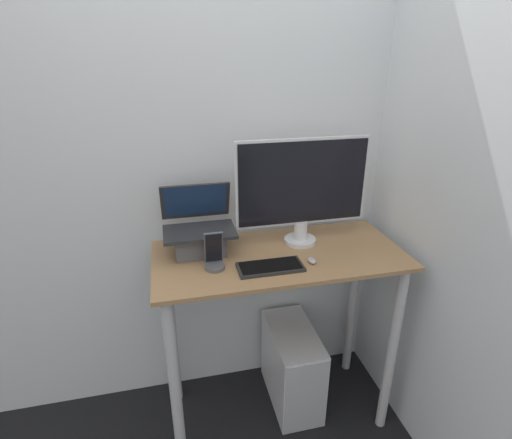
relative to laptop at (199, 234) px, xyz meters
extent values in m
cube|color=silver|center=(0.35, 0.25, 0.24)|extent=(6.00, 0.05, 2.60)
cube|color=silver|center=(1.01, -0.37, 0.24)|extent=(0.05, 6.00, 2.60)
cube|color=#936D47|center=(0.35, -0.10, -0.10)|extent=(1.14, 0.53, 0.02)
cylinder|color=#B7B7BC|center=(-0.17, -0.31, -0.58)|extent=(0.05, 0.05, 0.95)
cylinder|color=#B7B7BC|center=(0.87, -0.31, -0.58)|extent=(0.05, 0.05, 0.95)
cylinder|color=#B7B7BC|center=(-0.17, 0.11, -0.58)|extent=(0.05, 0.05, 0.95)
cylinder|color=#B7B7BC|center=(0.87, 0.11, -0.58)|extent=(0.05, 0.05, 0.95)
cube|color=#4C4C51|center=(0.00, -0.02, -0.04)|extent=(0.22, 0.14, 0.10)
cube|color=#262628|center=(0.00, -0.02, 0.02)|extent=(0.32, 0.20, 0.02)
cube|color=#262628|center=(0.00, 0.11, 0.12)|extent=(0.32, 0.08, 0.19)
cube|color=navy|center=(0.00, 0.11, 0.12)|extent=(0.29, 0.07, 0.16)
cylinder|color=silver|center=(0.48, -0.01, -0.08)|extent=(0.15, 0.15, 0.02)
cylinder|color=silver|center=(0.48, -0.01, -0.02)|extent=(0.06, 0.06, 0.09)
cube|color=silver|center=(0.48, -0.01, 0.21)|extent=(0.63, 0.01, 0.41)
cube|color=black|center=(0.48, -0.01, 0.21)|extent=(0.60, 0.01, 0.38)
cube|color=black|center=(0.27, -0.22, -0.08)|extent=(0.28, 0.13, 0.01)
cube|color=black|center=(0.27, -0.22, -0.07)|extent=(0.26, 0.11, 0.00)
ellipsoid|color=#99999E|center=(0.46, -0.22, -0.08)|extent=(0.03, 0.05, 0.02)
cylinder|color=#4C4C51|center=(0.04, -0.17, -0.08)|extent=(0.08, 0.08, 0.02)
cube|color=#4C515B|center=(0.04, -0.16, 0.00)|extent=(0.08, 0.04, 0.15)
cube|color=black|center=(0.04, -0.16, 0.01)|extent=(0.07, 0.03, 0.14)
cube|color=silver|center=(0.46, -0.03, -0.83)|extent=(0.23, 0.46, 0.45)
cube|color=#ADADB2|center=(0.46, -0.27, -0.83)|extent=(0.22, 0.01, 0.43)
camera|label=1|loc=(-0.12, -1.65, 0.77)|focal=28.00mm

